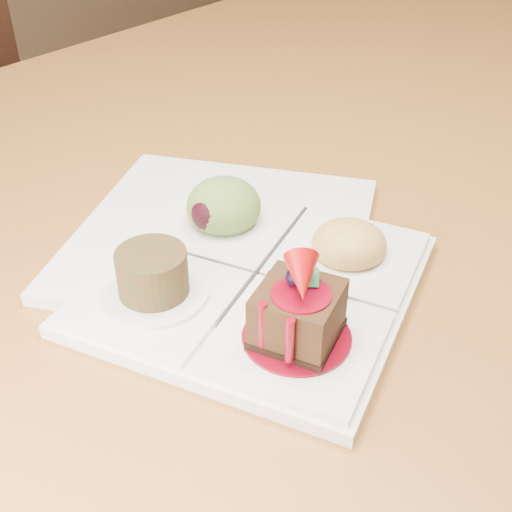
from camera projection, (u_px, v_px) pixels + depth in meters
The scene contains 4 objects.
ground at pixel (270, 492), 1.25m from camera, with size 6.00×6.00×0.00m, color #4F2C16.
dining_table at pixel (276, 182), 0.85m from camera, with size 1.00×1.80×0.75m.
sampler_plate at pixel (256, 267), 0.55m from camera, with size 0.31×0.31×0.10m.
second_plate at pixel (222, 236), 0.61m from camera, with size 0.27×0.27×0.01m, color white.
Camera 1 is at (0.45, -0.61, 1.09)m, focal length 45.00 mm.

